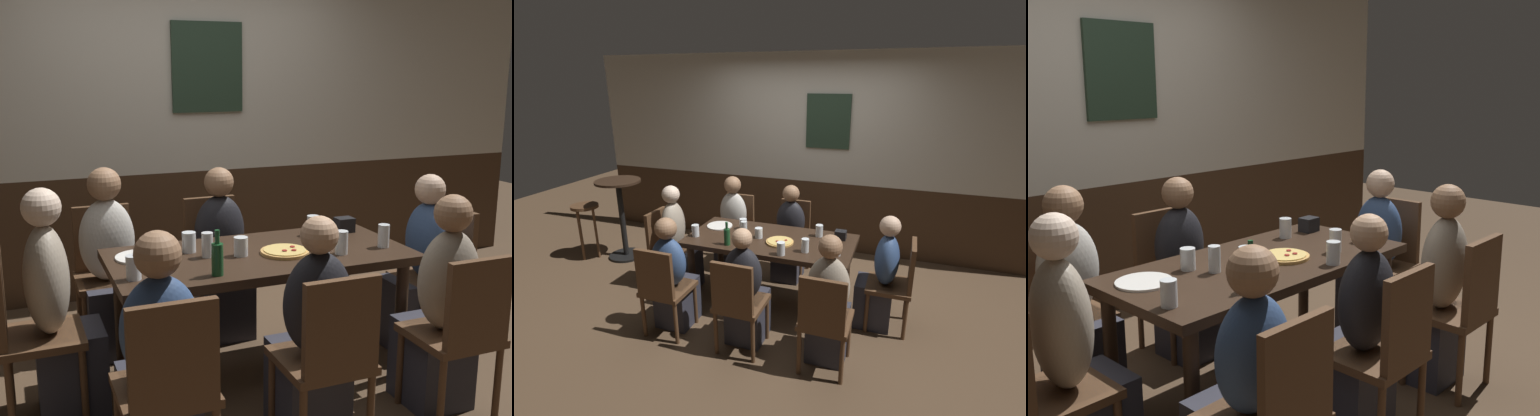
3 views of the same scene
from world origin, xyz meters
The scene contains 29 objects.
ground_plane centered at (0.00, 0.00, 0.00)m, with size 12.00×12.00×0.00m, color #4C3826.
wall_back centered at (0.00, 1.65, 1.30)m, with size 6.40×0.13×2.60m.
dining_table centered at (0.00, 0.00, 0.65)m, with size 1.67×0.80×0.74m.
chair_head_east centered at (1.25, 0.00, 0.50)m, with size 0.40×0.40×0.88m.
chair_left_near centered at (-0.73, -0.82, 0.50)m, with size 0.40×0.40×0.88m.
chair_mid_far centered at (0.00, 0.82, 0.50)m, with size 0.40×0.40×0.88m.
chair_mid_near centered at (0.00, -0.82, 0.50)m, with size 0.40×0.40×0.88m.
chair_left_far centered at (-0.73, 0.82, 0.50)m, with size 0.40×0.40×0.88m.
chair_right_near centered at (0.73, -0.82, 0.50)m, with size 0.40×0.40×0.88m.
chair_head_west centered at (-1.25, 0.00, 0.50)m, with size 0.40×0.40×0.88m.
person_head_east centered at (1.09, 0.00, 0.47)m, with size 0.37×0.34×1.11m.
person_left_near centered at (-0.73, -0.65, 0.47)m, with size 0.34×0.37×1.11m.
person_mid_far centered at (0.00, 0.65, 0.47)m, with size 0.34×0.37×1.12m.
person_mid_near centered at (0.00, -0.65, 0.46)m, with size 0.34×0.37×1.10m.
person_left_far centered at (-0.73, 0.66, 0.49)m, with size 0.34×0.37×1.16m.
person_right_near centered at (0.73, -0.66, 0.48)m, with size 0.34×0.37×1.15m.
person_head_west centered at (-1.09, 0.00, 0.50)m, with size 0.37×0.34×1.19m.
pizza centered at (0.12, -0.07, 0.75)m, with size 0.27×0.27×0.03m.
beer_glass_half centered at (-0.30, 0.02, 0.80)m, with size 0.06×0.06×0.14m.
pint_glass_pale centered at (0.22, -0.33, 0.79)m, with size 0.08×0.08×0.12m.
beer_glass_tall centered at (0.45, 0.22, 0.79)m, with size 0.07×0.07×0.12m.
pint_glass_stout centered at (0.70, -0.16, 0.80)m, with size 0.07×0.07×0.13m.
tumbler_water centered at (-0.74, -0.19, 0.80)m, with size 0.07×0.07×0.12m.
pint_glass_amber centered at (-0.36, 0.15, 0.79)m, with size 0.08×0.08×0.11m.
tumbler_short centered at (0.41, -0.19, 0.80)m, with size 0.07×0.07×0.13m.
highball_clear centered at (-0.12, -0.02, 0.78)m, with size 0.08×0.08×0.10m.
beer_bottle_green centered at (-0.34, -0.28, 0.83)m, with size 0.06×0.06×0.23m.
plate_white_large centered at (-0.64, 0.14, 0.75)m, with size 0.27×0.27×0.01m, color white.
condiment_caddy centered at (0.66, 0.22, 0.79)m, with size 0.11×0.09×0.09m, color black.
Camera 3 is at (-2.20, -2.21, 1.69)m, focal length 42.33 mm.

